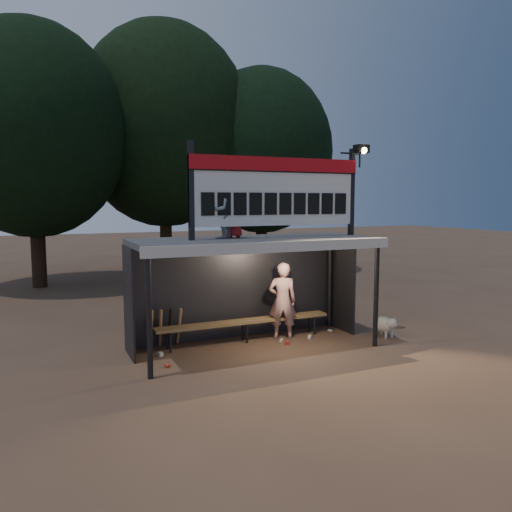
{
  "coord_description": "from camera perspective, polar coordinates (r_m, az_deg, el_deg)",
  "views": [
    {
      "loc": [
        -4.17,
        -9.31,
        3.08
      ],
      "look_at": [
        0.2,
        0.4,
        1.9
      ],
      "focal_mm": 35.0,
      "sensor_mm": 36.0,
      "label": 1
    }
  ],
  "objects": [
    {
      "name": "child_b",
      "position": [
        10.28,
        -2.52,
        4.57
      ],
      "size": [
        0.52,
        0.47,
        0.89
      ],
      "primitive_type": "imported",
      "rotation": [
        0.0,
        0.0,
        2.6
      ],
      "color": "maroon",
      "rests_on": "dugout_shelter"
    },
    {
      "name": "tree_mid",
      "position": [
        21.66,
        -10.49,
        14.41
      ],
      "size": [
        7.22,
        7.22,
        10.36
      ],
      "color": "#312215",
      "rests_on": "ground"
    },
    {
      "name": "dog",
      "position": [
        11.81,
        14.53,
        -7.6
      ],
      "size": [
        0.36,
        0.81,
        0.49
      ],
      "color": "beige",
      "rests_on": "ground"
    },
    {
      "name": "ground",
      "position": [
        10.66,
        -0.1,
        -10.48
      ],
      "size": [
        80.0,
        80.0,
        0.0
      ],
      "primitive_type": "plane",
      "color": "#4E3627",
      "rests_on": "ground"
    },
    {
      "name": "tree_right",
      "position": [
        21.93,
        0.64,
        11.85
      ],
      "size": [
        6.08,
        6.08,
        8.72
      ],
      "color": "black",
      "rests_on": "ground"
    },
    {
      "name": "child_a",
      "position": [
        10.05,
        -4.08,
        5.18
      ],
      "size": [
        0.69,
        0.68,
        1.13
      ],
      "primitive_type": "imported",
      "rotation": [
        0.0,
        0.0,
        3.88
      ],
      "color": "slate",
      "rests_on": "dugout_shelter"
    },
    {
      "name": "bench",
      "position": [
        11.03,
        -1.28,
        -7.56
      ],
      "size": [
        4.0,
        0.35,
        0.48
      ],
      "color": "olive",
      "rests_on": "ground"
    },
    {
      "name": "bats",
      "position": [
        10.76,
        -10.34,
        -8.04
      ],
      "size": [
        0.68,
        0.35,
        0.84
      ],
      "color": "#A07B4A",
      "rests_on": "ground"
    },
    {
      "name": "tree_left",
      "position": [
        19.47,
        -24.17,
        12.97
      ],
      "size": [
        6.46,
        6.46,
        9.27
      ],
      "color": "black",
      "rests_on": "ground"
    },
    {
      "name": "litter",
      "position": [
        10.79,
        0.55,
        -10.05
      ],
      "size": [
        4.23,
        1.01,
        0.08
      ],
      "color": "red",
      "rests_on": "ground"
    },
    {
      "name": "dugout_shelter",
      "position": [
        10.5,
        -0.65,
        -0.43
      ],
      "size": [
        5.1,
        2.08,
        2.32
      ],
      "color": "#404042",
      "rests_on": "ground"
    },
    {
      "name": "player",
      "position": [
        11.19,
        3.04,
        -5.11
      ],
      "size": [
        0.74,
        0.62,
        1.73
      ],
      "primitive_type": "imported",
      "rotation": [
        0.0,
        0.0,
        2.76
      ],
      "color": "silver",
      "rests_on": "ground"
    },
    {
      "name": "scoreboard_assembly",
      "position": [
        10.44,
        2.74,
        7.66
      ],
      "size": [
        4.1,
        0.27,
        1.99
      ],
      "color": "black",
      "rests_on": "dugout_shelter"
    }
  ]
}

